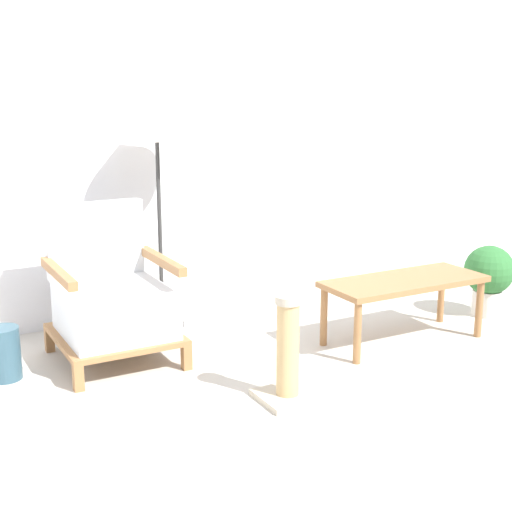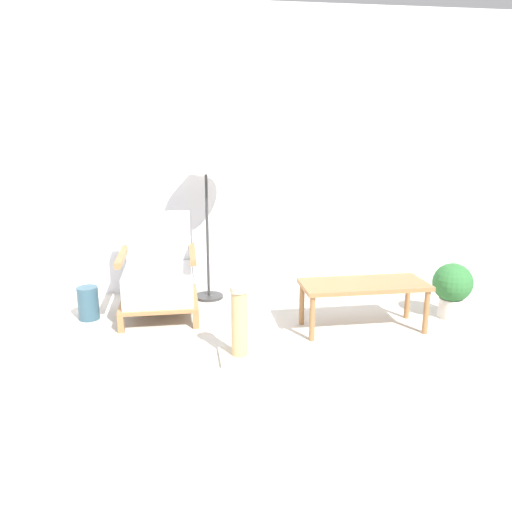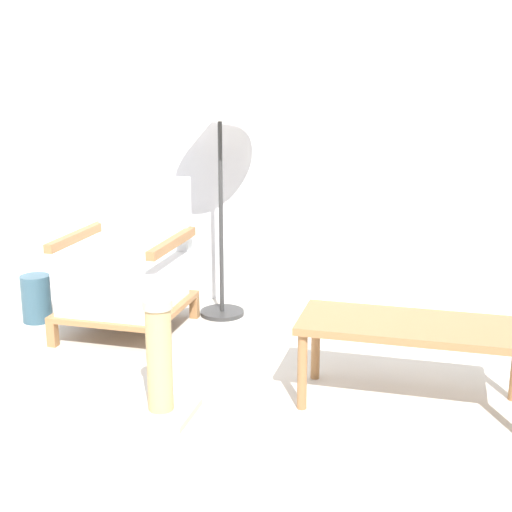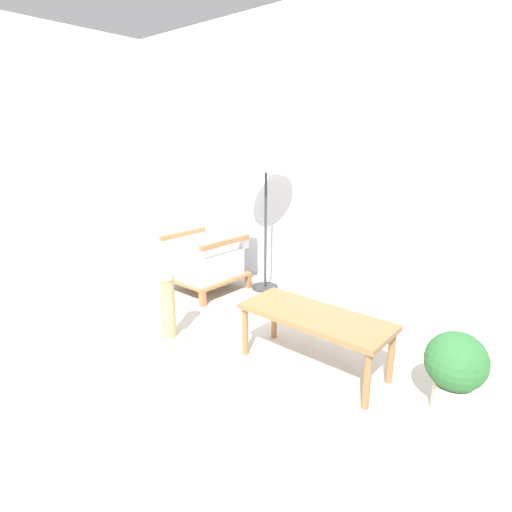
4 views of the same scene
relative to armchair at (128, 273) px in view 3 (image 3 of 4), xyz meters
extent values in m
plane|color=#B7B2A8|center=(0.68, -1.43, -0.34)|extent=(14.00, 14.00, 0.00)
cube|color=silver|center=(0.68, 0.70, 1.01)|extent=(8.00, 0.06, 2.70)
cube|color=olive|center=(-0.30, -0.35, -0.27)|extent=(0.05, 0.05, 0.14)
cube|color=olive|center=(0.30, -0.35, -0.27)|extent=(0.05, 0.05, 0.14)
cube|color=olive|center=(-0.30, 0.28, -0.27)|extent=(0.05, 0.05, 0.14)
cube|color=olive|center=(0.30, 0.28, -0.27)|extent=(0.05, 0.05, 0.14)
cube|color=olive|center=(0.00, -0.03, -0.19)|extent=(0.65, 0.69, 0.03)
cube|color=silver|center=(0.00, -0.05, -0.04)|extent=(0.57, 0.59, 0.26)
cube|color=silver|center=(0.00, 0.27, 0.30)|extent=(0.57, 0.08, 0.44)
cube|color=olive|center=(-0.29, -0.03, 0.21)|extent=(0.05, 0.63, 0.05)
cube|color=olive|center=(0.29, -0.03, 0.21)|extent=(0.05, 0.63, 0.05)
cylinder|color=#2D2D2D|center=(0.45, 0.38, -0.33)|extent=(0.27, 0.27, 0.03)
cylinder|color=#2D2D2D|center=(0.45, 0.38, 0.27)|extent=(0.03, 0.03, 1.18)
cone|color=silver|center=(0.45, 0.38, 1.01)|extent=(0.48, 0.48, 0.31)
cube|color=olive|center=(1.63, -0.56, 0.03)|extent=(1.01, 0.41, 0.04)
cylinder|color=olive|center=(1.17, -0.73, -0.16)|extent=(0.04, 0.04, 0.36)
cylinder|color=olive|center=(1.17, -0.40, -0.16)|extent=(0.04, 0.04, 0.36)
cylinder|color=#2D4C5B|center=(-0.60, -0.01, -0.20)|extent=(0.18, 0.18, 0.29)
cube|color=#B2A893|center=(0.58, -0.95, -0.33)|extent=(0.28, 0.28, 0.03)
cylinder|color=tan|center=(0.58, -0.95, -0.08)|extent=(0.11, 0.11, 0.47)
cylinder|color=#B2A893|center=(0.58, -0.95, 0.17)|extent=(0.13, 0.13, 0.04)
camera|label=1|loc=(-1.12, -3.76, 1.17)|focal=50.00mm
camera|label=2|loc=(0.22, -4.19, 1.26)|focal=35.00mm
camera|label=3|loc=(1.72, -3.61, 1.14)|focal=50.00mm
camera|label=4|loc=(2.90, -2.63, 1.14)|focal=28.00mm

